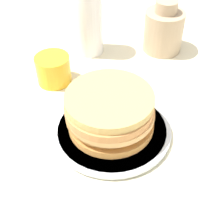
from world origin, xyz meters
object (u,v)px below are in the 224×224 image
plate (112,129)px  juice_glass (52,70)px  pancake_stack (110,113)px  water_bottle_near (87,17)px  cream_jug (164,29)px

plate → juice_glass: bearing=7.1°
pancake_stack → water_bottle_near: bearing=-22.1°
pancake_stack → plate: bearing=-105.0°
plate → cream_jug: cream_jug is taller
juice_glass → water_bottle_near: water_bottle_near is taller
cream_jug → water_bottle_near: bearing=59.7°
juice_glass → cream_jug: cream_jug is taller
cream_jug → juice_glass: bearing=84.5°
plate → pancake_stack: 0.05m
water_bottle_near → juice_glass: bearing=116.8°
cream_jug → water_bottle_near: water_bottle_near is taller
cream_jug → water_bottle_near: size_ratio=0.65×
pancake_stack → juice_glass: (0.21, 0.02, -0.02)m
pancake_stack → water_bottle_near: water_bottle_near is taller
plate → juice_glass: 0.21m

